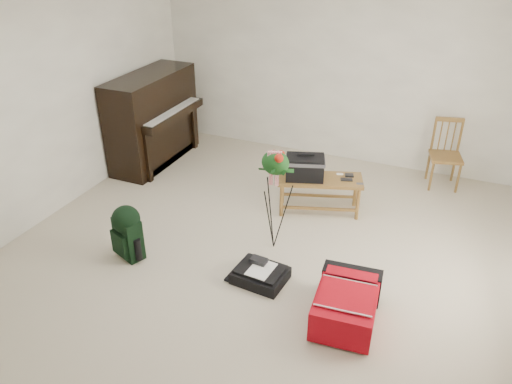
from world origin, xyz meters
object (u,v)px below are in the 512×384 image
at_px(flower_stand, 274,201).
at_px(dining_chair, 446,155).
at_px(piano, 154,121).
at_px(red_suitcase, 348,300).
at_px(bench, 310,169).
at_px(black_duffel, 260,274).
at_px(green_backpack, 127,230).

bearing_deg(flower_stand, dining_chair, 38.76).
relative_size(piano, red_suitcase, 1.89).
bearing_deg(red_suitcase, flower_stand, 138.50).
xyz_separation_m(piano, bench, (2.42, -0.45, -0.07)).
xyz_separation_m(piano, black_duffel, (2.42, -1.92, -0.53)).
xyz_separation_m(piano, dining_chair, (3.82, 0.83, -0.17)).
height_order(bench, black_duffel, bench).
height_order(red_suitcase, flower_stand, flower_stand).
relative_size(dining_chair, green_backpack, 1.50).
xyz_separation_m(bench, green_backpack, (-1.38, -1.64, -0.20)).
relative_size(bench, red_suitcase, 1.31).
bearing_deg(green_backpack, piano, 137.86).
distance_m(bench, red_suitcase, 1.87).
distance_m(red_suitcase, flower_stand, 1.27).
relative_size(bench, dining_chair, 1.19).
bearing_deg(black_duffel, dining_chair, 67.84).
height_order(red_suitcase, green_backpack, green_backpack).
distance_m(black_duffel, flower_stand, 0.76).
xyz_separation_m(piano, flower_stand, (2.33, -1.34, -0.04)).
relative_size(piano, dining_chair, 1.71).
relative_size(green_backpack, flower_stand, 0.51).
xyz_separation_m(piano, green_backpack, (1.04, -2.09, -0.28)).
relative_size(piano, green_backpack, 2.56).
bearing_deg(green_backpack, dining_chair, 67.81).
xyz_separation_m(red_suitcase, green_backpack, (-2.27, -0.03, 0.15)).
bearing_deg(green_backpack, red_suitcase, 22.13).
distance_m(piano, bench, 2.46).
bearing_deg(dining_chair, red_suitcase, -113.73).
xyz_separation_m(red_suitcase, black_duffel, (-0.88, 0.14, -0.10)).
bearing_deg(red_suitcase, dining_chair, 74.80).
relative_size(black_duffel, green_backpack, 0.88).
distance_m(piano, red_suitcase, 3.92).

